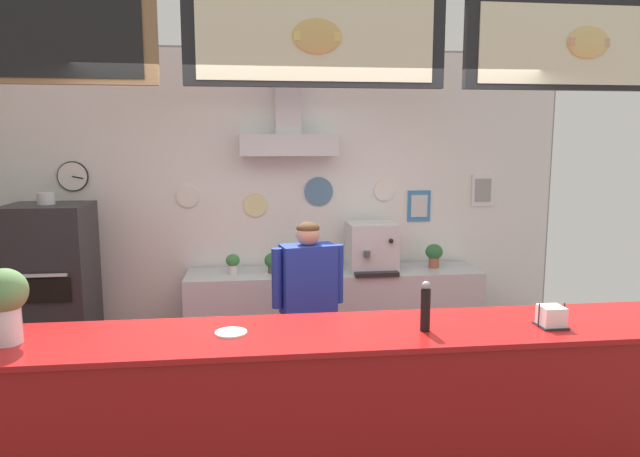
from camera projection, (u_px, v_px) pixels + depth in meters
The scene contains 14 objects.
back_wall_assembly at pixel (288, 195), 5.60m from camera, with size 5.52×2.71×2.99m.
service_counter at pixel (320, 425), 3.21m from camera, with size 4.29×0.66×1.09m.
back_prep_counter at pixel (334, 316), 5.59m from camera, with size 2.80×0.60×0.88m.
pizza_oven at pixel (53, 295), 4.97m from camera, with size 0.67×0.66×1.68m.
shop_worker at pixel (308, 313), 4.40m from camera, with size 0.55×0.29×1.51m.
espresso_machine at pixel (371, 247), 5.50m from camera, with size 0.45×0.53×0.46m.
potted_sage at pixel (434, 254), 5.63m from camera, with size 0.17×0.17×0.23m.
potted_rosemary at pixel (306, 256), 5.50m from camera, with size 0.22×0.22×0.26m.
potted_oregano at pixel (233, 263), 5.37m from camera, with size 0.13×0.13×0.19m.
potted_thyme at pixel (273, 262), 5.41m from camera, with size 0.16×0.16×0.19m.
basil_vase at pixel (5, 302), 2.90m from camera, with size 0.23×0.23×0.39m.
pepper_grinder at pixel (426, 306), 3.10m from camera, with size 0.05×0.05×0.28m.
napkin_holder at pixel (551, 317), 3.19m from camera, with size 0.16×0.15×0.13m.
condiment_plate at pixel (231, 333), 3.07m from camera, with size 0.17×0.17×0.01m.
Camera 1 is at (-0.37, -3.36, 2.10)m, focal length 32.37 mm.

